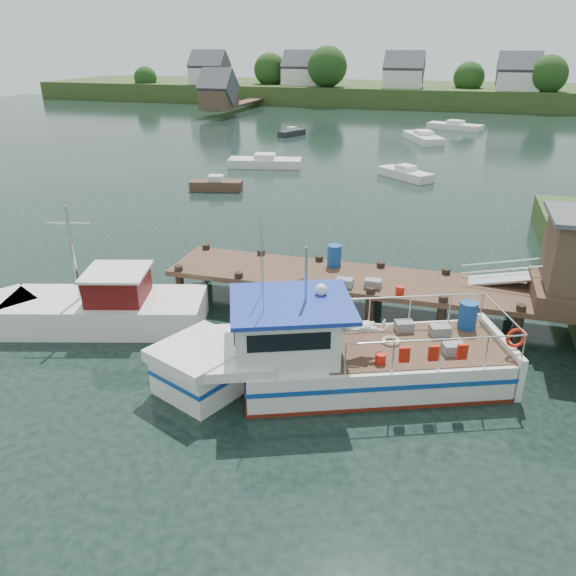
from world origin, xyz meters
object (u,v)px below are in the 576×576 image
(dock, at_px, (507,271))
(moored_b, at_px, (405,174))
(moored_e, at_px, (292,132))
(moored_a, at_px, (265,162))
(moored_d, at_px, (423,137))
(moored_rowboat, at_px, (216,185))
(lobster_boat, at_px, (329,356))
(moored_far, at_px, (455,126))
(work_boat, at_px, (95,308))

(dock, relative_size, moored_b, 3.68)
(moored_e, bearing_deg, moored_a, -66.41)
(moored_d, height_order, moored_e, moored_d)
(moored_a, bearing_deg, moored_rowboat, -86.54)
(dock, bearing_deg, lobster_boat, -134.15)
(moored_rowboat, height_order, moored_a, moored_a)
(dock, xyz_separation_m, moored_d, (-5.64, 42.12, -1.82))
(lobster_boat, distance_m, moored_b, 29.16)
(moored_far, height_order, moored_b, moored_far)
(work_boat, distance_m, moored_b, 29.07)
(dock, xyz_separation_m, moored_b, (-5.68, 23.89, -1.87))
(lobster_boat, bearing_deg, moored_rowboat, 98.73)
(dock, distance_m, moored_far, 52.20)
(moored_far, relative_size, moored_d, 0.96)
(lobster_boat, height_order, moored_rowboat, lobster_boat)
(lobster_boat, distance_m, moored_e, 49.48)
(moored_rowboat, bearing_deg, moored_far, 83.29)
(work_boat, bearing_deg, moored_a, 80.25)
(lobster_boat, height_order, moored_d, lobster_boat)
(moored_far, distance_m, moored_e, 20.07)
(moored_e, bearing_deg, moored_b, -36.87)
(work_boat, height_order, moored_b, work_boat)
(moored_b, bearing_deg, moored_d, 94.66)
(lobster_boat, bearing_deg, moored_far, 65.35)
(work_boat, distance_m, moored_d, 46.82)
(moored_d, bearing_deg, moored_far, 78.82)
(dock, distance_m, moored_b, 24.63)
(work_boat, relative_size, moored_d, 1.23)
(moored_far, bearing_deg, moored_a, -113.29)
(moored_d, bearing_deg, moored_a, -118.40)
(dock, bearing_deg, work_boat, -164.48)
(dock, xyz_separation_m, moored_far, (-2.60, 52.11, -1.84))
(moored_far, height_order, moored_d, moored_d)
(work_boat, relative_size, moored_rowboat, 2.26)
(dock, bearing_deg, moored_b, 103.38)
(work_boat, xyz_separation_m, moored_far, (11.53, 56.03, -0.32))
(moored_rowboat, bearing_deg, moored_a, 101.65)
(lobster_boat, bearing_deg, moored_d, 68.49)
(dock, height_order, moored_rowboat, dock)
(dock, relative_size, moored_e, 4.56)
(moored_far, distance_m, moored_b, 28.39)
(moored_rowboat, height_order, moored_far, moored_far)
(dock, bearing_deg, moored_a, 124.81)
(moored_e, bearing_deg, lobster_boat, -57.69)
(moored_far, xyz_separation_m, moored_a, (-14.70, -27.21, 0.01))
(moored_rowboat, bearing_deg, moored_b, 47.93)
(moored_b, bearing_deg, moored_a, 179.85)
(moored_far, bearing_deg, dock, -82.05)
(work_boat, relative_size, moored_e, 2.35)
(moored_b, bearing_deg, moored_far, 88.57)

